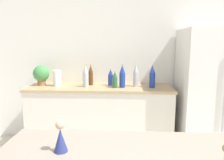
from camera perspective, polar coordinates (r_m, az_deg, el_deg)
The scene contains 13 objects.
wall_back at distance 3.35m, azimuth 6.31°, elevation 5.74°, with size 8.00×0.06×2.55m.
back_counter at distance 3.20m, azimuth -3.11°, elevation -9.52°, with size 2.02×0.63×0.90m.
refrigerator at distance 3.24m, azimuth 25.39°, elevation -3.03°, with size 0.94×0.76×1.68m.
potted_plant at distance 3.29m, azimuth -17.99°, elevation 1.46°, with size 0.23×0.23×0.29m.
paper_towel_roll at distance 3.17m, azimuth -14.17°, elevation 0.47°, with size 0.11×0.11×0.22m.
back_bottle_0 at distance 3.11m, azimuth -0.37°, elevation 0.65°, with size 0.07×0.07×0.24m.
back_bottle_1 at distance 3.16m, azimuth -5.57°, elevation 1.31°, with size 0.06×0.06×0.31m.
back_bottle_2 at distance 3.05m, azimuth 6.24°, elevation 1.16°, with size 0.07×0.07×0.32m.
back_bottle_3 at distance 2.97m, azimuth 0.77°, elevation 0.08°, with size 0.07×0.07×0.23m.
back_bottle_4 at distance 3.02m, azimuth -6.92°, elevation 1.04°, with size 0.08×0.08×0.32m.
back_bottle_5 at distance 2.97m, azimuth 2.70°, elevation 0.95°, with size 0.08×0.08×0.32m.
back_bottle_6 at distance 3.01m, azimuth 10.49°, elevation 0.88°, with size 0.08×0.08×0.32m.
wise_man_figurine_blue at distance 1.13m, azimuth -13.31°, elevation -14.61°, with size 0.07×0.07×0.16m.
Camera 1 is at (-0.19, -0.60, 1.50)m, focal length 35.00 mm.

